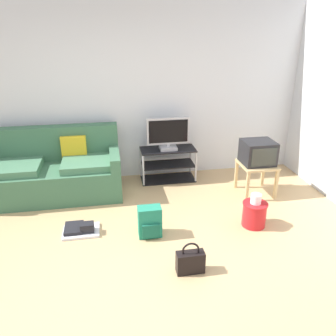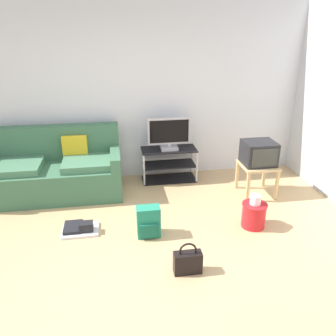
% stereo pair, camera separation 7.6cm
% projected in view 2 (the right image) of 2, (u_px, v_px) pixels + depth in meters
% --- Properties ---
extents(ground_plane, '(9.00, 9.80, 0.02)m').
position_uv_depth(ground_plane, '(124.00, 271.00, 3.48)').
color(ground_plane, tan).
extents(wall_back, '(9.00, 0.10, 2.70)m').
position_uv_depth(wall_back, '(113.00, 94.00, 5.18)').
color(wall_back, silver).
rests_on(wall_back, ground_plane).
extents(couch, '(1.92, 0.87, 0.96)m').
position_uv_depth(couch, '(55.00, 171.00, 4.96)').
color(couch, '#3D6B4C').
rests_on(couch, ground_plane).
extents(tv_stand, '(0.86, 0.40, 0.53)m').
position_uv_depth(tv_stand, '(169.00, 164.00, 5.43)').
color(tv_stand, black).
rests_on(tv_stand, ground_plane).
extents(flat_tv, '(0.66, 0.22, 0.50)m').
position_uv_depth(flat_tv, '(169.00, 134.00, 5.21)').
color(flat_tv, '#B2B2B7').
rests_on(flat_tv, tv_stand).
extents(side_table, '(0.50, 0.50, 0.47)m').
position_uv_depth(side_table, '(258.00, 169.00, 4.92)').
color(side_table, tan).
rests_on(side_table, ground_plane).
extents(crt_tv, '(0.45, 0.41, 0.34)m').
position_uv_depth(crt_tv, '(259.00, 153.00, 4.84)').
color(crt_tv, '#232326').
rests_on(crt_tv, side_table).
extents(backpack, '(0.27, 0.24, 0.38)m').
position_uv_depth(backpack, '(149.00, 222.00, 3.98)').
color(backpack, '#238466').
rests_on(backpack, ground_plane).
extents(handbag, '(0.29, 0.12, 0.35)m').
position_uv_depth(handbag, '(188.00, 262.00, 3.40)').
color(handbag, black).
rests_on(handbag, ground_plane).
extents(cleaning_bucket, '(0.31, 0.31, 0.43)m').
position_uv_depth(cleaning_bucket, '(254.00, 213.00, 4.17)').
color(cleaning_bucket, red).
rests_on(cleaning_bucket, ground_plane).
extents(floor_tray, '(0.43, 0.33, 0.14)m').
position_uv_depth(floor_tray, '(80.00, 228.00, 4.11)').
color(floor_tray, silver).
rests_on(floor_tray, ground_plane).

